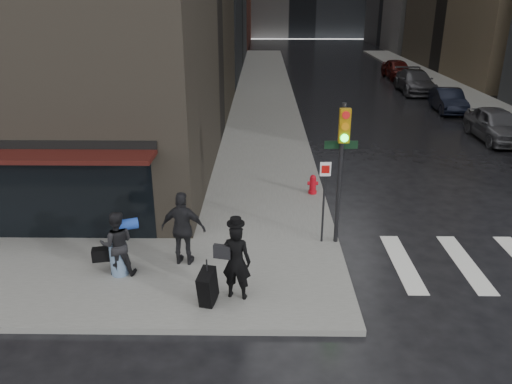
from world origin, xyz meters
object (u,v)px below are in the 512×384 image
(man_greycoat, at_px, (183,229))
(fire_hydrant, at_px, (313,185))
(traffic_light, at_px, (340,156))
(man_overcoat, at_px, (230,266))
(parked_car_2, at_px, (448,100))
(parked_car_3, at_px, (415,81))
(parked_car_4, at_px, (397,69))
(parked_car_1, at_px, (496,125))
(man_jeans, at_px, (117,244))

(man_greycoat, relative_size, fire_hydrant, 2.88)
(traffic_light, bearing_deg, man_overcoat, -136.28)
(parked_car_2, xyz_separation_m, parked_car_3, (-0.19, 6.21, 0.10))
(parked_car_4, bearing_deg, man_overcoat, -111.99)
(parked_car_2, relative_size, parked_car_4, 0.89)
(man_greycoat, height_order, traffic_light, traffic_light)
(traffic_light, bearing_deg, fire_hydrant, 92.57)
(man_greycoat, xyz_separation_m, traffic_light, (3.89, 1.15, 1.50))
(traffic_light, relative_size, parked_car_1, 0.86)
(traffic_light, xyz_separation_m, fire_hydrant, (-0.27, 3.61, -2.15))
(fire_hydrant, height_order, parked_car_2, parked_car_2)
(parked_car_2, distance_m, parked_car_3, 6.21)
(parked_car_2, height_order, parked_car_4, parked_car_4)
(man_jeans, bearing_deg, traffic_light, -174.35)
(parked_car_4, bearing_deg, man_jeans, -116.84)
(man_jeans, height_order, parked_car_2, man_jeans)
(fire_hydrant, relative_size, parked_car_2, 0.16)
(man_greycoat, relative_size, parked_car_2, 0.47)
(traffic_light, xyz_separation_m, parked_car_3, (8.68, 23.32, -1.83))
(man_jeans, relative_size, man_greycoat, 0.86)
(parked_car_3, bearing_deg, man_overcoat, -111.72)
(traffic_light, relative_size, parked_car_3, 0.72)
(traffic_light, distance_m, parked_car_1, 14.23)
(parked_car_1, xyz_separation_m, parked_car_2, (-0.09, 6.21, -0.09))
(fire_hydrant, xyz_separation_m, parked_car_3, (8.95, 19.71, 0.32))
(traffic_light, relative_size, parked_car_2, 0.94)
(parked_car_1, distance_m, parked_car_4, 18.63)
(man_overcoat, xyz_separation_m, parked_car_3, (11.32, 26.01, -0.21))
(man_greycoat, xyz_separation_m, parked_car_1, (12.84, 12.05, -0.34))
(fire_hydrant, distance_m, parked_car_2, 16.31)
(parked_car_2, xyz_separation_m, parked_car_4, (0.12, 12.42, 0.10))
(man_jeans, distance_m, parked_car_4, 34.37)
(traffic_light, bearing_deg, parked_car_3, 67.83)
(fire_hydrant, xyz_separation_m, parked_car_2, (9.14, 13.50, 0.22))
(traffic_light, height_order, fire_hydrant, traffic_light)
(traffic_light, xyz_separation_m, parked_car_2, (8.87, 17.11, -1.93))
(man_overcoat, bearing_deg, parked_car_3, -100.94)
(parked_car_3, xyz_separation_m, parked_car_4, (0.31, 6.21, 0.00))
(man_greycoat, bearing_deg, man_overcoat, 136.52)
(man_greycoat, bearing_deg, man_jeans, 27.74)
(man_greycoat, bearing_deg, traffic_light, -155.81)
(man_greycoat, distance_m, parked_car_3, 27.51)
(traffic_light, distance_m, parked_car_2, 19.37)
(man_overcoat, relative_size, parked_car_2, 0.49)
(man_overcoat, bearing_deg, traffic_light, -121.93)
(parked_car_1, bearing_deg, traffic_light, -128.36)
(parked_car_4, bearing_deg, parked_car_2, -92.69)
(man_overcoat, distance_m, man_jeans, 2.91)
(man_greycoat, xyz_separation_m, parked_car_4, (12.88, 30.68, -0.33))
(parked_car_1, height_order, parked_car_3, parked_car_3)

